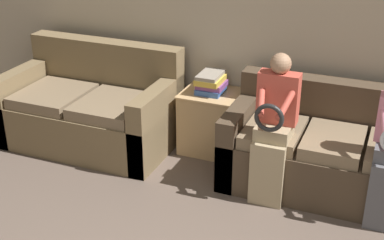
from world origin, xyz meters
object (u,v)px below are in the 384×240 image
Objects in this scene: couch_main at (334,154)px; child_left_seated at (274,124)px; couch_side at (92,110)px; book_stack at (211,83)px; side_shelf at (211,121)px.

couch_main is 0.68m from child_left_seated.
book_stack is (1.16, 0.28, 0.36)m from couch_side.
couch_side is (-2.38, -0.03, 0.02)m from couch_main.
side_shelf is at bearing 13.55° from couch_side.
couch_side reaches higher than book_stack.
couch_main is 5.66× the size of book_stack.
book_stack is at bearing -175.15° from side_shelf.
book_stack is at bearing 141.60° from child_left_seated.
child_left_seated is at bearing -142.00° from couch_main.
side_shelf is 1.89× the size of book_stack.
couch_main is at bearing -11.58° from book_stack.
couch_side is 1.98m from child_left_seated.
book_stack is at bearing 168.42° from couch_main.
couch_main reaches higher than book_stack.
side_shelf is (-0.76, 0.61, -0.36)m from child_left_seated.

